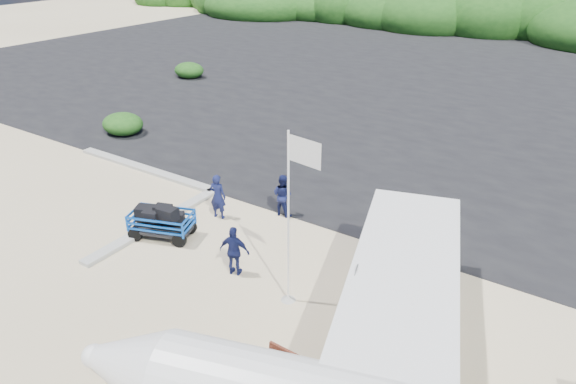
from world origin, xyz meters
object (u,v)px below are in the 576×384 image
at_px(crew_c, 235,251).
at_px(aircraft_small, 314,68).
at_px(flagpole, 288,300).
at_px(crew_a, 218,196).
at_px(crew_b, 283,195).
at_px(baggage_cart, 164,237).

distance_m(crew_c, aircraft_small, 30.86).
distance_m(flagpole, crew_a, 6.21).
bearing_deg(crew_a, flagpole, 139.34).
height_order(crew_b, aircraft_small, crew_b).
bearing_deg(flagpole, crew_c, 175.03).
distance_m(crew_a, aircraft_small, 27.10).
distance_m(crew_a, crew_b, 2.65).
height_order(crew_b, crew_c, crew_c).
relative_size(crew_a, aircraft_small, 0.24).
height_order(flagpole, crew_a, flagpole).
distance_m(baggage_cart, crew_a, 2.69).
height_order(crew_a, crew_c, crew_a).
xyz_separation_m(crew_a, crew_b, (2.08, 1.64, -0.06)).
height_order(flagpole, crew_c, flagpole).
relative_size(flagpole, aircraft_small, 0.72).
relative_size(crew_c, aircraft_small, 0.23).
distance_m(flagpole, crew_b, 5.72).
distance_m(crew_b, aircraft_small, 26.50).
bearing_deg(crew_c, aircraft_small, -80.59).
distance_m(baggage_cart, aircraft_small, 29.04).
bearing_deg(crew_a, crew_c, 126.22).
relative_size(crew_b, crew_c, 0.99).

